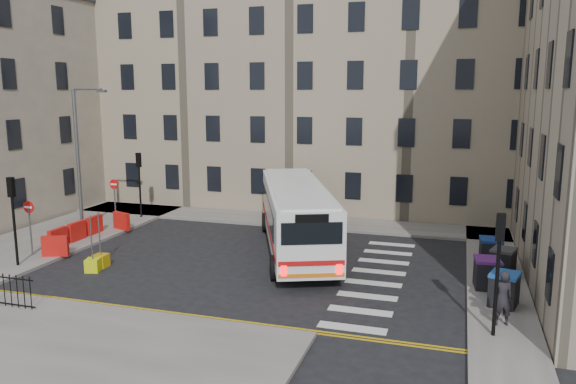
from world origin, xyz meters
The scene contains 22 objects.
ground centered at (0.00, 0.00, 0.00)m, with size 120.00×120.00×0.00m, color black.
pavement_north centered at (-6.00, 8.60, 0.07)m, with size 36.00×3.20×0.15m, color slate.
pavement_east centered at (9.00, 4.00, 0.07)m, with size 2.40×26.00×0.15m, color slate.
pavement_west centered at (-14.00, 1.00, 0.07)m, with size 6.00×22.00×0.15m, color slate.
pavement_sw centered at (-7.00, -10.00, 0.07)m, with size 20.00×6.00×0.15m, color slate.
terrace_north centered at (-7.00, 15.50, 8.62)m, with size 38.30×10.80×17.20m.
traffic_light_east centered at (8.60, -5.50, 2.87)m, with size 0.28×0.22×4.10m.
traffic_light_nw centered at (-12.00, 6.50, 2.87)m, with size 0.28×0.22×4.10m.
traffic_light_sw centered at (-12.00, -4.00, 2.87)m, with size 0.28×0.22×4.10m.
streetlamp centered at (-13.00, 2.00, 4.34)m, with size 0.50×0.22×8.14m.
no_entry_north centered at (-12.50, 4.50, 2.08)m, with size 0.60×0.08×3.00m.
no_entry_south centered at (-12.50, -2.50, 2.08)m, with size 0.60×0.08×3.00m.
roadworks_barriers centered at (-11.84, 0.50, 0.65)m, with size 1.66×6.26×1.00m.
bus centered at (-0.52, 2.48, 1.94)m, with size 7.23×12.44×3.35m.
wheelie_bin_a centered at (9.08, -2.61, 0.78)m, with size 1.26×1.36×1.26m.
wheelie_bin_b centered at (8.53, -0.81, 0.78)m, with size 1.09×1.22×1.25m.
wheelie_bin_c centered at (8.61, -0.70, 0.73)m, with size 1.06×1.17×1.16m.
wheelie_bin_d centered at (9.27, 1.13, 0.75)m, with size 1.23×1.31×1.19m.
wheelie_bin_e centered at (8.82, 2.52, 0.78)m, with size 1.05×1.19×1.25m.
pedestrian centered at (8.88, -4.54, 1.11)m, with size 0.70×0.46×1.92m, color black.
bollard_yellow centered at (-8.37, -3.39, 0.30)m, with size 0.60×0.60×0.60m, color #D0DA0C.
bollard_chevron centered at (-8.44, -2.71, 0.30)m, with size 0.60×0.60×0.60m, color #C0950B.
Camera 1 is at (7.28, -24.05, 8.08)m, focal length 35.00 mm.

